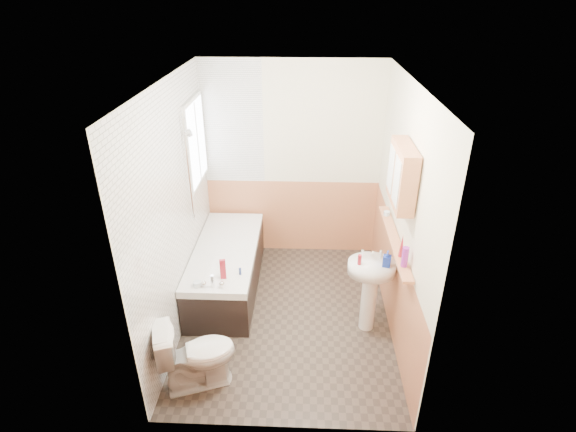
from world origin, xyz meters
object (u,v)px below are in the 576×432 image
Objects in this scene: sink at (370,281)px; pine_shelf at (394,240)px; bathtub at (227,267)px; medicine_cabinet at (402,175)px; toilet at (197,354)px.

sink is 0.65× the size of pine_shelf.
medicine_cabinet reaches higher than bathtub.
sink is 1.54× the size of medicine_cabinet.
bathtub is at bearing -20.98° from toilet.
medicine_cabinet is at bearing -86.16° from toilet.
bathtub is at bearing 162.28° from pine_shelf.
pine_shelf is (0.20, 0.06, 0.45)m from sink.
medicine_cabinet is (1.77, 0.78, 1.41)m from toilet.
sink is at bearing 167.03° from medicine_cabinet.
bathtub is at bearing 159.04° from medicine_cabinet.
pine_shelf reaches higher than sink.
bathtub is 2.47× the size of toilet.
bathtub is 1.44m from toilet.
bathtub is 1.72m from sink.
pine_shelf is 2.35× the size of medicine_cabinet.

